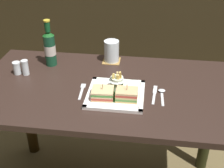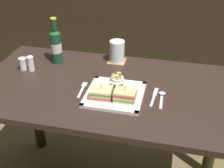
{
  "view_description": "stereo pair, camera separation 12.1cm",
  "coord_description": "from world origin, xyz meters",
  "px_view_note": "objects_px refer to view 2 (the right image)",
  "views": [
    {
      "loc": [
        0.19,
        -1.26,
        1.56
      ],
      "look_at": [
        0.02,
        -0.04,
        0.81
      ],
      "focal_mm": 47.72,
      "sensor_mm": 36.0,
      "label": 1
    },
    {
      "loc": [
        0.3,
        -1.24,
        1.56
      ],
      "look_at": [
        0.02,
        -0.04,
        0.81
      ],
      "focal_mm": 47.72,
      "sensor_mm": 36.0,
      "label": 2
    }
  ],
  "objects_px": {
    "sandwich_half_left": "(101,93)",
    "salt_shaker": "(23,65)",
    "beer_bottle": "(56,45)",
    "water_glass": "(117,53)",
    "spoon": "(162,96)",
    "pepper_shaker": "(31,64)",
    "square_plate": "(115,95)",
    "dining_table": "(109,110)",
    "fries_cup": "(117,81)",
    "fork": "(82,89)",
    "knife": "(154,96)",
    "sandwich_half_right": "(125,95)"
  },
  "relations": [
    {
      "from": "sandwich_half_left",
      "to": "salt_shaker",
      "type": "distance_m",
      "value": 0.53
    },
    {
      "from": "beer_bottle",
      "to": "water_glass",
      "type": "xyz_separation_m",
      "value": [
        0.34,
        0.09,
        -0.05
      ]
    },
    {
      "from": "spoon",
      "to": "pepper_shaker",
      "type": "bearing_deg",
      "value": 172.25
    },
    {
      "from": "square_plate",
      "to": "beer_bottle",
      "type": "bearing_deg",
      "value": 145.83
    },
    {
      "from": "square_plate",
      "to": "pepper_shaker",
      "type": "distance_m",
      "value": 0.53
    },
    {
      "from": "dining_table",
      "to": "spoon",
      "type": "distance_m",
      "value": 0.31
    },
    {
      "from": "fries_cup",
      "to": "sandwich_half_left",
      "type": "bearing_deg",
      "value": -122.74
    },
    {
      "from": "dining_table",
      "to": "fork",
      "type": "distance_m",
      "value": 0.2
    },
    {
      "from": "square_plate",
      "to": "pepper_shaker",
      "type": "bearing_deg",
      "value": 164.08
    },
    {
      "from": "sandwich_half_left",
      "to": "knife",
      "type": "relative_size",
      "value": 0.64
    },
    {
      "from": "dining_table",
      "to": "beer_bottle",
      "type": "height_order",
      "value": "beer_bottle"
    },
    {
      "from": "water_glass",
      "to": "spoon",
      "type": "relative_size",
      "value": 0.88
    },
    {
      "from": "sandwich_half_right",
      "to": "sandwich_half_left",
      "type": "bearing_deg",
      "value": -180.0
    },
    {
      "from": "dining_table",
      "to": "sandwich_half_right",
      "type": "xyz_separation_m",
      "value": [
        0.1,
        -0.12,
        0.18
      ]
    },
    {
      "from": "square_plate",
      "to": "knife",
      "type": "xyz_separation_m",
      "value": [
        0.18,
        0.04,
        -0.0
      ]
    },
    {
      "from": "square_plate",
      "to": "knife",
      "type": "bearing_deg",
      "value": 11.38
    },
    {
      "from": "knife",
      "to": "salt_shaker",
      "type": "relative_size",
      "value": 2.36
    },
    {
      "from": "dining_table",
      "to": "salt_shaker",
      "type": "xyz_separation_m",
      "value": [
        -0.51,
        0.07,
        0.18
      ]
    },
    {
      "from": "spoon",
      "to": "fries_cup",
      "type": "bearing_deg",
      "value": 178.99
    },
    {
      "from": "sandwich_half_left",
      "to": "pepper_shaker",
      "type": "height_order",
      "value": "same"
    },
    {
      "from": "dining_table",
      "to": "spoon",
      "type": "height_order",
      "value": "spoon"
    },
    {
      "from": "salt_shaker",
      "to": "water_glass",
      "type": "bearing_deg",
      "value": 24.13
    },
    {
      "from": "dining_table",
      "to": "sandwich_half_left",
      "type": "bearing_deg",
      "value": -95.26
    },
    {
      "from": "dining_table",
      "to": "water_glass",
      "type": "relative_size",
      "value": 11.07
    },
    {
      "from": "sandwich_half_right",
      "to": "salt_shaker",
      "type": "height_order",
      "value": "sandwich_half_right"
    },
    {
      "from": "fries_cup",
      "to": "pepper_shaker",
      "type": "distance_m",
      "value": 0.51
    },
    {
      "from": "square_plate",
      "to": "knife",
      "type": "distance_m",
      "value": 0.19
    },
    {
      "from": "sandwich_half_right",
      "to": "knife",
      "type": "xyz_separation_m",
      "value": [
        0.13,
        0.08,
        -0.03
      ]
    },
    {
      "from": "square_plate",
      "to": "fries_cup",
      "type": "xyz_separation_m",
      "value": [
        -0.0,
        0.05,
        0.05
      ]
    },
    {
      "from": "sandwich_half_left",
      "to": "fork",
      "type": "height_order",
      "value": "sandwich_half_left"
    },
    {
      "from": "dining_table",
      "to": "knife",
      "type": "bearing_deg",
      "value": -9.81
    },
    {
      "from": "square_plate",
      "to": "sandwich_half_left",
      "type": "xyz_separation_m",
      "value": [
        -0.06,
        -0.04,
        0.03
      ]
    },
    {
      "from": "sandwich_half_left",
      "to": "sandwich_half_right",
      "type": "distance_m",
      "value": 0.11
    },
    {
      "from": "salt_shaker",
      "to": "pepper_shaker",
      "type": "xyz_separation_m",
      "value": [
        0.05,
        0.0,
        0.01
      ]
    },
    {
      "from": "sandwich_half_left",
      "to": "salt_shaker",
      "type": "bearing_deg",
      "value": 159.85
    },
    {
      "from": "dining_table",
      "to": "fork",
      "type": "bearing_deg",
      "value": -156.25
    },
    {
      "from": "dining_table",
      "to": "square_plate",
      "type": "height_order",
      "value": "square_plate"
    },
    {
      "from": "sandwich_half_right",
      "to": "water_glass",
      "type": "bearing_deg",
      "value": 107.37
    },
    {
      "from": "sandwich_half_left",
      "to": "pepper_shaker",
      "type": "relative_size",
      "value": 1.27
    },
    {
      "from": "sandwich_half_right",
      "to": "dining_table",
      "type": "bearing_deg",
      "value": 131.52
    },
    {
      "from": "square_plate",
      "to": "fries_cup",
      "type": "bearing_deg",
      "value": 90.28
    },
    {
      "from": "sandwich_half_right",
      "to": "knife",
      "type": "distance_m",
      "value": 0.15
    },
    {
      "from": "square_plate",
      "to": "sandwich_half_right",
      "type": "xyz_separation_m",
      "value": [
        0.06,
        -0.04,
        0.03
      ]
    },
    {
      "from": "fork",
      "to": "spoon",
      "type": "distance_m",
      "value": 0.39
    },
    {
      "from": "fries_cup",
      "to": "knife",
      "type": "distance_m",
      "value": 0.19
    },
    {
      "from": "fries_cup",
      "to": "square_plate",
      "type": "bearing_deg",
      "value": -89.72
    },
    {
      "from": "square_plate",
      "to": "water_glass",
      "type": "height_order",
      "value": "water_glass"
    },
    {
      "from": "water_glass",
      "to": "salt_shaker",
      "type": "distance_m",
      "value": 0.53
    },
    {
      "from": "dining_table",
      "to": "beer_bottle",
      "type": "distance_m",
      "value": 0.48
    },
    {
      "from": "beer_bottle",
      "to": "spoon",
      "type": "relative_size",
      "value": 1.89
    }
  ]
}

